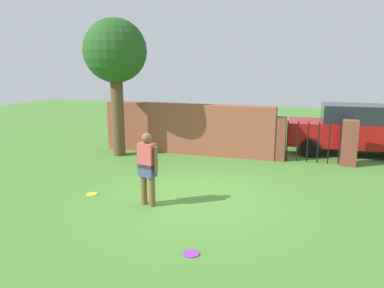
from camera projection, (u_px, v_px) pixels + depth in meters
ground_plane at (192, 196)px, 8.76m from camera, size 40.00×40.00×0.00m
brick_wall at (188, 129)px, 12.87m from camera, size 6.01×0.50×1.72m
tree at (115, 54)px, 12.04m from camera, size 2.07×2.07×4.52m
person at (147, 166)px, 8.02m from camera, size 0.53×0.29×1.62m
fence_gate at (313, 141)px, 11.63m from camera, size 2.55×0.44×1.40m
car at (352, 130)px, 12.70m from camera, size 4.28×2.08×1.72m
frisbee_purple at (191, 254)px, 6.07m from camera, size 0.27×0.27×0.02m
frisbee_yellow at (92, 194)px, 8.86m from camera, size 0.27×0.27×0.02m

